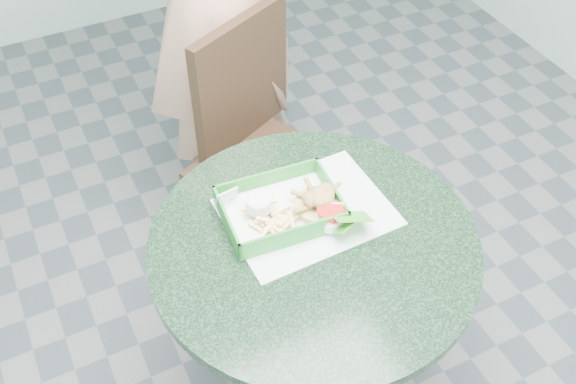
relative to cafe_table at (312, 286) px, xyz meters
name	(u,v)px	position (x,y,z in m)	size (l,w,h in m)	color
cafe_table	(312,286)	(0.00, 0.00, 0.00)	(0.82, 0.82, 0.75)	#383838
dining_chair	(256,138)	(0.13, 0.66, -0.05)	(0.42, 0.42, 0.93)	black
placemat	(307,217)	(0.03, 0.09, 0.17)	(0.41, 0.31, 0.00)	silver
food_basket	(281,216)	(-0.04, 0.11, 0.19)	(0.29, 0.21, 0.06)	#24852A
crab_sandwich	(319,202)	(0.06, 0.08, 0.22)	(0.13, 0.13, 0.07)	tan
fries_pile	(273,224)	(-0.07, 0.08, 0.21)	(0.11, 0.12, 0.04)	#FFD683
sauce_ramekin	(259,210)	(-0.09, 0.13, 0.22)	(0.07, 0.07, 0.04)	white
garnish_cup	(336,219)	(0.07, 0.02, 0.21)	(0.12, 0.11, 0.05)	white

